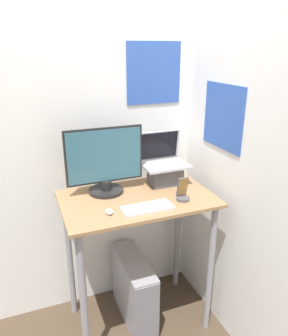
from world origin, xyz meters
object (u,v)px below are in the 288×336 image
at_px(laptop, 164,169).
at_px(cell_phone, 183,194).
at_px(keyboard, 147,208).
at_px(monitor, 105,165).
at_px(mouse, 109,212).
at_px(computer_tower, 134,289).

relative_size(laptop, cell_phone, 2.33).
bearing_deg(cell_phone, keyboard, -172.22).
bearing_deg(laptop, cell_phone, -90.88).
relative_size(keyboard, cell_phone, 2.00).
bearing_deg(monitor, mouse, -101.95).
xyz_separation_m(monitor, mouse, (-0.06, -0.28, -0.17)).
relative_size(laptop, computer_tower, 0.66).
height_order(mouse, computer_tower, mouse).
bearing_deg(keyboard, monitor, 116.67).
bearing_deg(laptop, keyboard, -128.69).
bearing_deg(cell_phone, laptop, 89.12).
bearing_deg(mouse, laptop, 31.70).
bearing_deg(mouse, cell_phone, 1.24).
bearing_deg(computer_tower, mouse, -138.80).
relative_size(monitor, keyboard, 1.66).
xyz_separation_m(laptop, keyboard, (-0.24, -0.30, -0.09)).
bearing_deg(computer_tower, laptop, 22.76).
distance_m(monitor, mouse, 0.33).
distance_m(laptop, computer_tower, 0.84).
relative_size(laptop, mouse, 5.46).
relative_size(cell_phone, computer_tower, 0.28).
bearing_deg(monitor, keyboard, -63.33).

